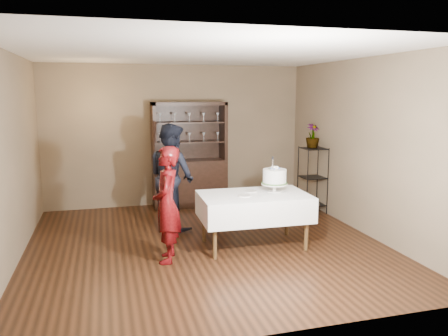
{
  "coord_description": "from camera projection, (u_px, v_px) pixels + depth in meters",
  "views": [
    {
      "loc": [
        -1.35,
        -5.9,
        2.16
      ],
      "look_at": [
        0.3,
        0.1,
        1.09
      ],
      "focal_mm": 35.0,
      "sensor_mm": 36.0,
      "label": 1
    }
  ],
  "objects": [
    {
      "name": "potted_plant",
      "position": [
        313.0,
        136.0,
        7.87
      ],
      "size": [
        0.31,
        0.31,
        0.43
      ],
      "primitive_type": "imported",
      "rotation": [
        0.0,
        0.0,
        0.31
      ],
      "color": "#416831",
      "rests_on": "plant_etagere"
    },
    {
      "name": "floor",
      "position": [
        206.0,
        244.0,
        6.33
      ],
      "size": [
        5.0,
        5.0,
        0.0
      ],
      "primitive_type": "plane",
      "color": "black",
      "rests_on": "ground"
    },
    {
      "name": "ceiling",
      "position": [
        205.0,
        53.0,
        5.87
      ],
      "size": [
        5.0,
        5.0,
        0.0
      ],
      "primitive_type": "plane",
      "rotation": [
        3.14,
        0.0,
        0.0
      ],
      "color": "white",
      "rests_on": "back_wall"
    },
    {
      "name": "wall_right",
      "position": [
        363.0,
        146.0,
        6.75
      ],
      "size": [
        0.02,
        5.0,
        2.7
      ],
      "primitive_type": "cube",
      "color": "brown",
      "rests_on": "floor"
    },
    {
      "name": "plate_near",
      "position": [
        244.0,
        196.0,
        6.02
      ],
      "size": [
        0.2,
        0.2,
        0.01
      ],
      "primitive_type": "cylinder",
      "rotation": [
        0.0,
        0.0,
        0.07
      ],
      "color": "silver",
      "rests_on": "cake_table"
    },
    {
      "name": "plate_far",
      "position": [
        251.0,
        191.0,
        6.29
      ],
      "size": [
        0.19,
        0.19,
        0.01
      ],
      "primitive_type": "cylinder",
      "rotation": [
        0.0,
        0.0,
        0.04
      ],
      "color": "silver",
      "rests_on": "cake_table"
    },
    {
      "name": "back_wall",
      "position": [
        176.0,
        136.0,
        8.47
      ],
      "size": [
        5.0,
        0.02,
        2.7
      ],
      "primitive_type": "cube",
      "color": "brown",
      "rests_on": "floor"
    },
    {
      "name": "cake_table",
      "position": [
        254.0,
        207.0,
        6.17
      ],
      "size": [
        1.55,
        0.98,
        0.76
      ],
      "rotation": [
        0.0,
        0.0,
        -0.03
      ],
      "color": "white",
      "rests_on": "floor"
    },
    {
      "name": "plant_etagere",
      "position": [
        313.0,
        177.0,
        7.95
      ],
      "size": [
        0.42,
        0.42,
        1.2
      ],
      "color": "black",
      "rests_on": "floor"
    },
    {
      "name": "woman",
      "position": [
        167.0,
        204.0,
        5.6
      ],
      "size": [
        0.46,
        0.61,
        1.51
      ],
      "primitive_type": "imported",
      "rotation": [
        0.0,
        0.0,
        -1.77
      ],
      "color": "#370508",
      "rests_on": "floor"
    },
    {
      "name": "china_hutch",
      "position": [
        189.0,
        172.0,
        8.41
      ],
      "size": [
        1.4,
        0.48,
        2.0
      ],
      "color": "black",
      "rests_on": "floor"
    },
    {
      "name": "wall_left",
      "position": [
        10.0,
        159.0,
        5.45
      ],
      "size": [
        0.02,
        5.0,
        2.7
      ],
      "primitive_type": "cube",
      "color": "brown",
      "rests_on": "floor"
    },
    {
      "name": "man",
      "position": [
        172.0,
        177.0,
        6.96
      ],
      "size": [
        0.96,
        1.03,
        1.7
      ],
      "primitive_type": "imported",
      "rotation": [
        0.0,
        0.0,
        2.06
      ],
      "color": "black",
      "rests_on": "floor"
    },
    {
      "name": "cake",
      "position": [
        275.0,
        178.0,
        6.26
      ],
      "size": [
        0.43,
        0.43,
        0.52
      ],
      "rotation": [
        0.0,
        0.0,
        -0.33
      ],
      "color": "silver",
      "rests_on": "cake_table"
    }
  ]
}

